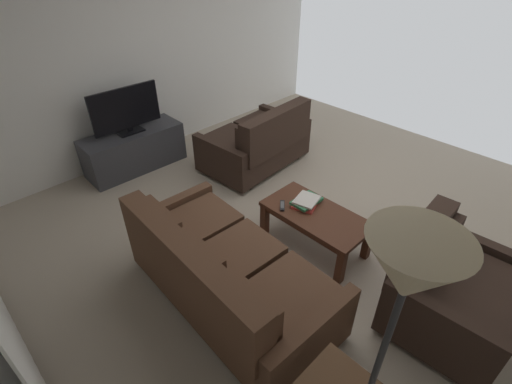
# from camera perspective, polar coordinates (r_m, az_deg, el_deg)

# --- Properties ---
(ground_plane) EXTENTS (5.33, 5.79, 0.01)m
(ground_plane) POSITION_cam_1_polar(r_m,az_deg,el_deg) (4.16, 7.64, -3.97)
(ground_plane) COLOR tan
(wall_right) EXTENTS (0.12, 5.79, 2.80)m
(wall_right) POSITION_cam_1_polar(r_m,az_deg,el_deg) (5.41, -15.18, 21.14)
(wall_right) COLOR white
(wall_right) RESTS_ON ground
(sofa_main) EXTENTS (1.89, 0.99, 0.86)m
(sofa_main) POSITION_cam_1_polar(r_m,az_deg,el_deg) (3.04, -5.10, -12.45)
(sofa_main) COLOR black
(sofa_main) RESTS_ON ground
(loveseat_near) EXTENTS (0.98, 1.43, 0.87)m
(loveseat_near) POSITION_cam_1_polar(r_m,az_deg,el_deg) (4.88, 0.37, 7.71)
(loveseat_near) COLOR black
(loveseat_near) RESTS_ON ground
(coffee_table) EXTENTS (1.03, 0.53, 0.40)m
(coffee_table) POSITION_cam_1_polar(r_m,az_deg,el_deg) (3.63, 9.17, -4.06)
(coffee_table) COLOR #4C2819
(coffee_table) RESTS_ON ground
(floor_lamp) EXTENTS (0.34, 0.34, 1.83)m
(floor_lamp) POSITION_cam_1_polar(r_m,az_deg,el_deg) (1.41, 21.62, -14.60)
(floor_lamp) COLOR #262628
(floor_lamp) RESTS_ON ground
(tv_stand) EXTENTS (0.50, 1.28, 0.52)m
(tv_stand) POSITION_cam_1_polar(r_m,az_deg,el_deg) (5.14, -18.29, 6.17)
(tv_stand) COLOR #38383D
(tv_stand) RESTS_ON ground
(flat_tv) EXTENTS (0.21, 0.88, 0.57)m
(flat_tv) POSITION_cam_1_polar(r_m,az_deg,el_deg) (4.91, -19.48, 11.87)
(flat_tv) COLOR black
(flat_tv) RESTS_ON tv_stand
(armchair_side) EXTENTS (0.89, 1.04, 0.86)m
(armchair_side) POSITION_cam_1_polar(r_m,az_deg,el_deg) (3.29, 27.69, -12.97)
(armchair_side) COLOR black
(armchair_side) RESTS_ON ground
(book_stack) EXTENTS (0.29, 0.32, 0.07)m
(book_stack) POSITION_cam_1_polar(r_m,az_deg,el_deg) (3.66, 7.77, -1.47)
(book_stack) COLOR #C63833
(book_stack) RESTS_ON coffee_table
(tv_remote) EXTENTS (0.14, 0.15, 0.02)m
(tv_remote) POSITION_cam_1_polar(r_m,az_deg,el_deg) (3.62, 4.08, -2.10)
(tv_remote) COLOR black
(tv_remote) RESTS_ON coffee_table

